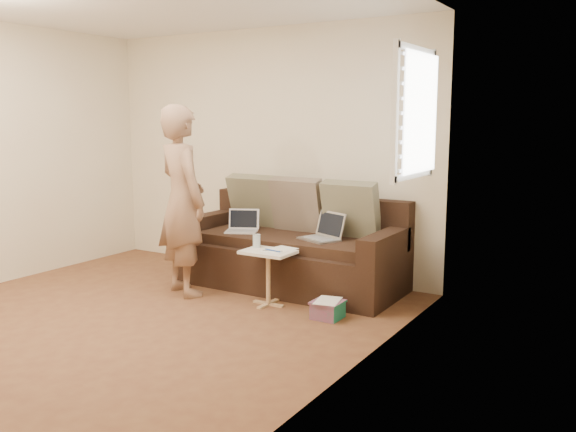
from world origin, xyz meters
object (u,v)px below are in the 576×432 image
object	(u,v)px
striped_box	(328,309)
laptop_white	(241,232)
laptop_silver	(319,240)
sofa	(291,245)
side_table	(268,278)
person	(182,201)
drinking_glass	(257,241)

from	to	relation	value
striped_box	laptop_white	bearing A→B (deg)	156.34
laptop_silver	striped_box	distance (m)	0.87
sofa	striped_box	xyz separation A→B (m)	(0.77, -0.68, -0.35)
sofa	side_table	size ratio (longest dim) A/B	4.41
person	striped_box	bearing A→B (deg)	-154.22
person	sofa	bearing A→B (deg)	-111.83
person	striped_box	xyz separation A→B (m)	(1.52, 0.04, -0.82)
person	striped_box	world-z (taller)	person
laptop_silver	striped_box	bearing A→B (deg)	-33.13
laptop_white	striped_box	world-z (taller)	laptop_white
sofa	drinking_glass	distance (m)	0.58
person	drinking_glass	bearing A→B (deg)	-143.13
sofa	drinking_glass	world-z (taller)	sofa
striped_box	sofa	bearing A→B (deg)	138.53
laptop_silver	drinking_glass	size ratio (longest dim) A/B	3.09
sofa	person	xyz separation A→B (m)	(-0.75, -0.73, 0.47)
person	striped_box	size ratio (longest dim) A/B	7.30
laptop_silver	laptop_white	bearing A→B (deg)	-153.90
laptop_silver	striped_box	size ratio (longest dim) A/B	1.51
laptop_silver	drinking_glass	world-z (taller)	laptop_silver
sofa	laptop_white	world-z (taller)	sofa
laptop_silver	side_table	bearing A→B (deg)	-88.09
drinking_glass	sofa	bearing A→B (deg)	87.49
side_table	striped_box	bearing A→B (deg)	-5.19
laptop_silver	striped_box	world-z (taller)	laptop_silver
sofa	laptop_white	xyz separation A→B (m)	(-0.51, -0.12, 0.10)
person	side_table	bearing A→B (deg)	-149.43
laptop_white	drinking_glass	size ratio (longest dim) A/B	2.60
laptop_white	drinking_glass	distance (m)	0.66
laptop_white	person	size ratio (longest dim) A/B	0.17
sofa	striped_box	distance (m)	1.09
person	striped_box	distance (m)	1.73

